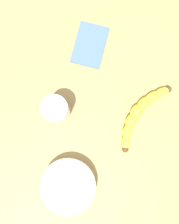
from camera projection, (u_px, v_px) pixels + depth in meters
wooden_tabletop at (94, 117)px, 63.18cm from camera, size 120.00×120.00×3.00cm
banana at (140, 113)px, 60.07cm from camera, size 23.54×6.65×3.39cm
smoothie_glass at (56, 110)px, 57.65cm from camera, size 7.21×7.21×8.57cm
ceramic_bowl at (68, 186)px, 57.37cm from camera, size 15.47×15.47×4.06cm
folded_napkin at (90, 45)px, 63.51cm from camera, size 15.92×13.52×0.60cm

